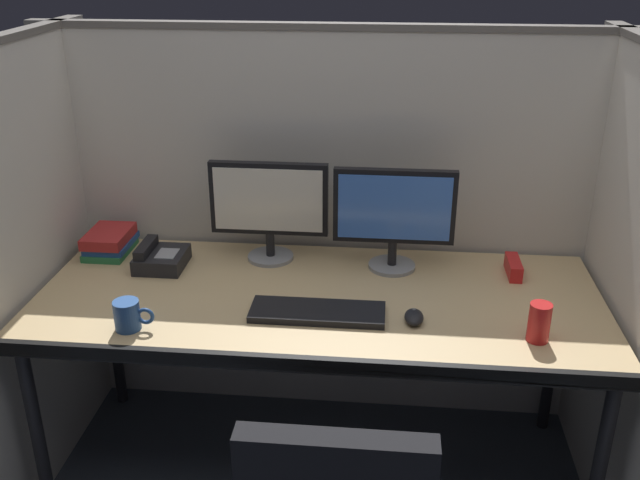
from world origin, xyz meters
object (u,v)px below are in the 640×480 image
at_px(book_stack, 110,242).
at_px(desk, 318,309).
at_px(desk_phone, 160,258).
at_px(coffee_mug, 128,315).
at_px(soda_can, 539,322).
at_px(computer_mouse, 414,317).
at_px(monitor_left, 269,205).
at_px(keyboard_main, 318,312).
at_px(red_stapler, 513,267).
at_px(monitor_right, 394,213).

bearing_deg(book_stack, desk, -18.58).
bearing_deg(desk, desk_phone, 163.63).
height_order(coffee_mug, soda_can, soda_can).
bearing_deg(computer_mouse, soda_can, -11.37).
xyz_separation_m(monitor_left, desk_phone, (-0.39, -0.11, -0.18)).
relative_size(keyboard_main, book_stack, 1.99).
bearing_deg(keyboard_main, red_stapler, 28.54).
height_order(desk, keyboard_main, keyboard_main).
bearing_deg(soda_can, desk, 162.77).
height_order(book_stack, soda_can, soda_can).
relative_size(book_stack, red_stapler, 1.44).
bearing_deg(soda_can, book_stack, 162.02).
height_order(computer_mouse, coffee_mug, coffee_mug).
distance_m(computer_mouse, desk_phone, 0.96).
bearing_deg(desk, red_stapler, 19.24).
relative_size(book_stack, soda_can, 1.77).
bearing_deg(book_stack, coffee_mug, -63.95).
xyz_separation_m(monitor_right, soda_can, (0.44, -0.46, -0.15)).
bearing_deg(desk_phone, book_stack, 155.86).
distance_m(computer_mouse, red_stapler, 0.52).
bearing_deg(book_stack, computer_mouse, -20.00).
bearing_deg(computer_mouse, keyboard_main, 177.77).
distance_m(desk, monitor_right, 0.44).
bearing_deg(desk_phone, monitor_left, 15.31).
bearing_deg(keyboard_main, desk, 94.86).
xyz_separation_m(coffee_mug, desk_phone, (-0.04, 0.44, -0.01)).
relative_size(coffee_mug, red_stapler, 0.84).
bearing_deg(red_stapler, book_stack, 178.42).
distance_m(monitor_right, book_stack, 1.08).
height_order(desk, coffee_mug, coffee_mug).
distance_m(keyboard_main, soda_can, 0.68).
relative_size(keyboard_main, desk_phone, 2.26).
height_order(book_stack, red_stapler, book_stack).
height_order(keyboard_main, soda_can, soda_can).
height_order(red_stapler, soda_can, soda_can).
xyz_separation_m(keyboard_main, soda_can, (0.67, -0.09, 0.05)).
xyz_separation_m(desk, computer_mouse, (0.32, -0.14, 0.07)).
relative_size(computer_mouse, red_stapler, 0.64).
relative_size(monitor_left, book_stack, 1.99).
xyz_separation_m(desk, red_stapler, (0.68, 0.24, 0.08)).
height_order(computer_mouse, soda_can, soda_can).
xyz_separation_m(desk, desk_phone, (-0.60, 0.18, 0.08)).
bearing_deg(computer_mouse, monitor_right, 100.52).
xyz_separation_m(monitor_left, coffee_mug, (-0.35, -0.55, -0.17)).
height_order(keyboard_main, desk_phone, desk_phone).
relative_size(desk, book_stack, 8.81).
height_order(monitor_left, coffee_mug, monitor_left).
bearing_deg(soda_can, keyboard_main, 172.74).
distance_m(keyboard_main, book_stack, 0.93).
bearing_deg(monitor_left, desk_phone, -164.69).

